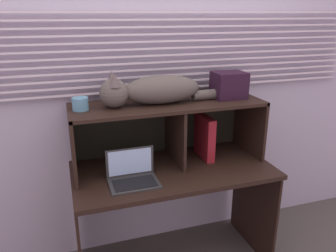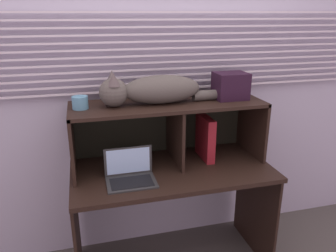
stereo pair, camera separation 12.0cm
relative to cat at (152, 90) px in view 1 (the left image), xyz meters
The scene contains 9 objects.
back_panel_with_blinds 0.28m from the cat, 67.53° to the left, with size 4.40×0.08×2.50m.
desk 0.69m from the cat, 45.41° to the right, with size 1.32×0.66×0.77m.
hutch_shelf_unit 0.25m from the cat, 16.51° to the left, with size 1.27×0.42×0.42m.
cat is the anchor object (origin of this frame).
laptop 0.55m from the cat, 132.22° to the right, with size 0.30×0.21×0.19m.
binder_upright 0.52m from the cat, ahead, with size 0.06×0.25×0.30m, color maroon.
book_stack 0.50m from the cat, behind, with size 0.17×0.26×0.07m.
small_basket 0.45m from the cat, behind, with size 0.10×0.10×0.08m, color #548BA6.
storage_box 0.55m from the cat, ahead, with size 0.22×0.18×0.18m, color black.
Camera 1 is at (-0.66, -1.71, 1.76)m, focal length 35.52 mm.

